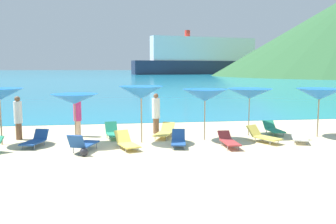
{
  "coord_description": "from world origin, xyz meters",
  "views": [
    {
      "loc": [
        -0.93,
        -12.65,
        3.14
      ],
      "look_at": [
        1.35,
        2.83,
        1.2
      ],
      "focal_mm": 38.36,
      "sensor_mm": 36.0,
      "label": 1
    }
  ],
  "objects_px": {
    "umbrella_2": "(75,99)",
    "lounge_chair_10": "(127,142)",
    "umbrella_4": "(205,95)",
    "umbrella_5": "(250,94)",
    "lounge_chair_9": "(83,143)",
    "lounge_chair_8": "(165,132)",
    "lounge_chair_1": "(35,140)",
    "umbrella_3": "(141,93)",
    "lounge_chair_3": "(299,136)",
    "lounge_chair_6": "(113,132)",
    "lounge_chair_4": "(178,140)",
    "lounge_chair_0": "(263,136)",
    "lounge_chair_7": "(229,141)",
    "beachgoer_3": "(156,112)",
    "lounge_chair_2": "(273,129)",
    "beach_ball": "(84,152)",
    "umbrella_6": "(319,94)",
    "beachgoer_1": "(77,115)",
    "cruise_ship": "(204,58)",
    "beachgoer_4": "(18,117)"
  },
  "relations": [
    {
      "from": "umbrella_6",
      "to": "lounge_chair_0",
      "type": "relative_size",
      "value": 1.36
    },
    {
      "from": "umbrella_4",
      "to": "lounge_chair_10",
      "type": "bearing_deg",
      "value": -160.12
    },
    {
      "from": "lounge_chair_2",
      "to": "beach_ball",
      "type": "distance_m",
      "value": 9.02
    },
    {
      "from": "beachgoer_1",
      "to": "umbrella_3",
      "type": "bearing_deg",
      "value": 175.81
    },
    {
      "from": "umbrella_4",
      "to": "lounge_chair_4",
      "type": "distance_m",
      "value": 2.44
    },
    {
      "from": "umbrella_3",
      "to": "lounge_chair_3",
      "type": "xyz_separation_m",
      "value": [
        6.64,
        -0.85,
        -1.84
      ]
    },
    {
      "from": "lounge_chair_0",
      "to": "lounge_chair_7",
      "type": "relative_size",
      "value": 0.98
    },
    {
      "from": "lounge_chair_1",
      "to": "lounge_chair_8",
      "type": "bearing_deg",
      "value": 26.88
    },
    {
      "from": "umbrella_3",
      "to": "beachgoer_4",
      "type": "relative_size",
      "value": 1.24
    },
    {
      "from": "umbrella_2",
      "to": "lounge_chair_4",
      "type": "bearing_deg",
      "value": -13.3
    },
    {
      "from": "umbrella_2",
      "to": "umbrella_4",
      "type": "distance_m",
      "value": 5.46
    },
    {
      "from": "lounge_chair_8",
      "to": "umbrella_4",
      "type": "bearing_deg",
      "value": -2.84
    },
    {
      "from": "umbrella_3",
      "to": "lounge_chair_10",
      "type": "height_order",
      "value": "umbrella_3"
    },
    {
      "from": "umbrella_3",
      "to": "umbrella_6",
      "type": "xyz_separation_m",
      "value": [
        8.07,
        0.16,
        -0.17
      ]
    },
    {
      "from": "umbrella_3",
      "to": "cruise_ship",
      "type": "relative_size",
      "value": 0.03
    },
    {
      "from": "lounge_chair_3",
      "to": "beachgoer_1",
      "type": "xyz_separation_m",
      "value": [
        -9.43,
        2.65,
        0.73
      ]
    },
    {
      "from": "umbrella_2",
      "to": "lounge_chair_10",
      "type": "bearing_deg",
      "value": -27.99
    },
    {
      "from": "umbrella_4",
      "to": "lounge_chair_10",
      "type": "height_order",
      "value": "umbrella_4"
    },
    {
      "from": "umbrella_6",
      "to": "lounge_chair_0",
      "type": "distance_m",
      "value": 3.51
    },
    {
      "from": "lounge_chair_10",
      "to": "lounge_chair_2",
      "type": "bearing_deg",
      "value": -2.64
    },
    {
      "from": "lounge_chair_2",
      "to": "lounge_chair_9",
      "type": "bearing_deg",
      "value": -164.17
    },
    {
      "from": "umbrella_3",
      "to": "lounge_chair_7",
      "type": "height_order",
      "value": "umbrella_3"
    },
    {
      "from": "lounge_chair_9",
      "to": "lounge_chair_10",
      "type": "bearing_deg",
      "value": -148.32
    },
    {
      "from": "umbrella_6",
      "to": "lounge_chair_9",
      "type": "distance_m",
      "value": 10.6
    },
    {
      "from": "umbrella_2",
      "to": "umbrella_4",
      "type": "bearing_deg",
      "value": 1.53
    },
    {
      "from": "umbrella_2",
      "to": "lounge_chair_2",
      "type": "xyz_separation_m",
      "value": [
        9.0,
        0.95,
        -1.61
      ]
    },
    {
      "from": "umbrella_2",
      "to": "beachgoer_3",
      "type": "height_order",
      "value": "umbrella_2"
    },
    {
      "from": "umbrella_3",
      "to": "lounge_chair_2",
      "type": "xyz_separation_m",
      "value": [
        6.3,
        0.96,
        -1.85
      ]
    },
    {
      "from": "umbrella_3",
      "to": "beach_ball",
      "type": "distance_m",
      "value": 3.59
    },
    {
      "from": "lounge_chair_6",
      "to": "lounge_chair_1",
      "type": "bearing_deg",
      "value": -170.78
    },
    {
      "from": "umbrella_3",
      "to": "lounge_chair_6",
      "type": "bearing_deg",
      "value": 138.9
    },
    {
      "from": "lounge_chair_1",
      "to": "lounge_chair_4",
      "type": "distance_m",
      "value": 5.75
    },
    {
      "from": "umbrella_5",
      "to": "lounge_chair_9",
      "type": "height_order",
      "value": "umbrella_5"
    },
    {
      "from": "lounge_chair_2",
      "to": "beachgoer_3",
      "type": "bearing_deg",
      "value": 169.73
    },
    {
      "from": "lounge_chair_2",
      "to": "umbrella_5",
      "type": "bearing_deg",
      "value": -175.73
    },
    {
      "from": "lounge_chair_0",
      "to": "beach_ball",
      "type": "bearing_deg",
      "value": 163.92
    },
    {
      "from": "beachgoer_1",
      "to": "cruise_ship",
      "type": "relative_size",
      "value": 0.03
    },
    {
      "from": "lounge_chair_1",
      "to": "beach_ball",
      "type": "xyz_separation_m",
      "value": [
        2.07,
        -1.94,
        -0.1
      ]
    },
    {
      "from": "umbrella_2",
      "to": "umbrella_4",
      "type": "height_order",
      "value": "umbrella_4"
    },
    {
      "from": "umbrella_5",
      "to": "lounge_chair_9",
      "type": "bearing_deg",
      "value": -162.85
    },
    {
      "from": "lounge_chair_0",
      "to": "lounge_chair_3",
      "type": "distance_m",
      "value": 1.56
    },
    {
      "from": "lounge_chair_6",
      "to": "lounge_chair_7",
      "type": "xyz_separation_m",
      "value": [
        4.57,
        -2.37,
        -0.04
      ]
    },
    {
      "from": "beachgoer_1",
      "to": "cruise_ship",
      "type": "xyz_separation_m",
      "value": [
        43.9,
        151.57,
        6.7
      ]
    },
    {
      "from": "umbrella_3",
      "to": "beach_ball",
      "type": "relative_size",
      "value": 7.83
    },
    {
      "from": "lounge_chair_9",
      "to": "beachgoer_1",
      "type": "relative_size",
      "value": 0.87
    },
    {
      "from": "lounge_chair_3",
      "to": "umbrella_4",
      "type": "bearing_deg",
      "value": -172.02
    },
    {
      "from": "lounge_chair_0",
      "to": "lounge_chair_10",
      "type": "xyz_separation_m",
      "value": [
        -5.75,
        -0.41,
        -0.02
      ]
    },
    {
      "from": "lounge_chair_4",
      "to": "lounge_chair_8",
      "type": "distance_m",
      "value": 1.95
    },
    {
      "from": "lounge_chair_10",
      "to": "lounge_chair_9",
      "type": "bearing_deg",
      "value": 171.52
    },
    {
      "from": "umbrella_2",
      "to": "umbrella_3",
      "type": "bearing_deg",
      "value": -0.04
    }
  ]
}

